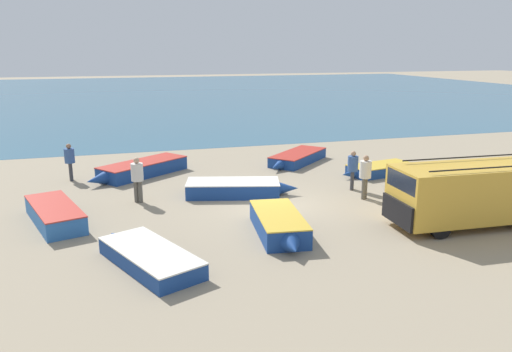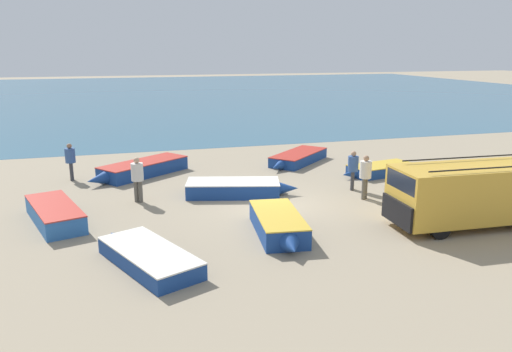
{
  "view_description": "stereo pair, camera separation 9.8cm",
  "coord_description": "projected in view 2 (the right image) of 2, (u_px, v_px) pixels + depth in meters",
  "views": [
    {
      "loc": [
        -5.82,
        -17.7,
        5.98
      ],
      "look_at": [
        -0.37,
        0.93,
        1.0
      ],
      "focal_mm": 35.0,
      "sensor_mm": 36.0,
      "label": 1
    },
    {
      "loc": [
        -5.73,
        -17.73,
        5.98
      ],
      "look_at": [
        -0.37,
        0.93,
        1.0
      ],
      "focal_mm": 35.0,
      "sensor_mm": 36.0,
      "label": 2
    }
  ],
  "objects": [
    {
      "name": "fishing_rowboat_4",
      "position": [
        279.0,
        225.0,
        16.38
      ],
      "size": [
        1.79,
        4.13,
        0.69
      ],
      "rotation": [
        0.0,
        0.0,
        4.6
      ],
      "color": "navy",
      "rests_on": "ground_plane"
    },
    {
      "name": "fisherman_0",
      "position": [
        353.0,
        167.0,
        21.48
      ],
      "size": [
        0.45,
        0.45,
        1.72
      ],
      "rotation": [
        0.0,
        0.0,
        5.83
      ],
      "color": "#38383D",
      "rests_on": "ground_plane"
    },
    {
      "name": "fishing_rowboat_3",
      "position": [
        54.0,
        212.0,
        17.68
      ],
      "size": [
        2.37,
        4.61,
        0.67
      ],
      "rotation": [
        0.0,
        0.0,
        1.87
      ],
      "color": "#2D66AD",
      "rests_on": "ground_plane"
    },
    {
      "name": "fishing_rowboat_0",
      "position": [
        236.0,
        188.0,
        20.84
      ],
      "size": [
        4.78,
        2.51,
        0.61
      ],
      "rotation": [
        0.0,
        0.0,
        6.03
      ],
      "color": "navy",
      "rests_on": "ground_plane"
    },
    {
      "name": "fishing_rowboat_6",
      "position": [
        298.0,
        158.0,
        26.75
      ],
      "size": [
        4.27,
        4.05,
        0.55
      ],
      "rotation": [
        0.0,
        0.0,
        3.89
      ],
      "color": "navy",
      "rests_on": "ground_plane"
    },
    {
      "name": "fishing_rowboat_5",
      "position": [
        147.0,
        256.0,
        14.16
      ],
      "size": [
        2.84,
        4.45,
        0.5
      ],
      "rotation": [
        0.0,
        0.0,
        1.99
      ],
      "color": "navy",
      "rests_on": "ground_plane"
    },
    {
      "name": "fisherman_2",
      "position": [
        70.0,
        158.0,
        23.05
      ],
      "size": [
        0.46,
        0.46,
        1.74
      ],
      "rotation": [
        0.0,
        0.0,
        3.17
      ],
      "color": "#38383D",
      "rests_on": "ground_plane"
    },
    {
      "name": "parked_van",
      "position": [
        470.0,
        193.0,
        17.07
      ],
      "size": [
        5.58,
        2.27,
        2.26
      ],
      "rotation": [
        0.0,
        0.0,
        3.1
      ],
      "color": "gold",
      "rests_on": "ground_plane"
    },
    {
      "name": "ground_plane",
      "position": [
        272.0,
        206.0,
        19.52
      ],
      "size": [
        200.0,
        200.0,
        0.0
      ],
      "primitive_type": "plane",
      "color": "gray"
    },
    {
      "name": "fisherman_1",
      "position": [
        365.0,
        173.0,
        20.16
      ],
      "size": [
        0.48,
        0.48,
        1.82
      ],
      "rotation": [
        0.0,
        0.0,
        2.27
      ],
      "color": "#5B564C",
      "rests_on": "ground_plane"
    },
    {
      "name": "fisherman_3",
      "position": [
        137.0,
        175.0,
        19.74
      ],
      "size": [
        0.48,
        0.48,
        1.83
      ],
      "rotation": [
        0.0,
        0.0,
        1.1
      ],
      "color": "#5B564C",
      "rests_on": "ground_plane"
    },
    {
      "name": "sea_water",
      "position": [
        155.0,
        94.0,
        67.93
      ],
      "size": [
        120.0,
        80.0,
        0.01
      ],
      "primitive_type": "cube",
      "color": "#33607A",
      "rests_on": "ground_plane"
    },
    {
      "name": "fishing_rowboat_2",
      "position": [
        380.0,
        170.0,
        24.27
      ],
      "size": [
        4.03,
        2.04,
        0.5
      ],
      "rotation": [
        0.0,
        0.0,
        3.33
      ],
      "color": "navy",
      "rests_on": "ground_plane"
    },
    {
      "name": "fishing_rowboat_1",
      "position": [
        141.0,
        169.0,
        24.09
      ],
      "size": [
        4.99,
        4.06,
        0.66
      ],
      "rotation": [
        0.0,
        0.0,
        3.77
      ],
      "color": "navy",
      "rests_on": "ground_plane"
    }
  ]
}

